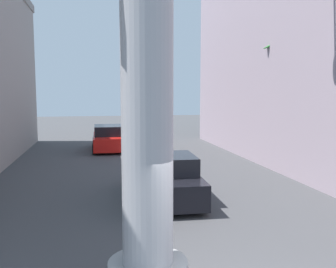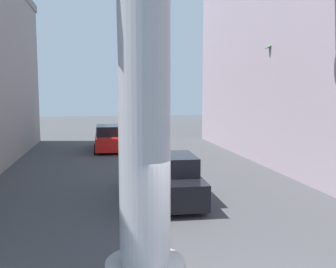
{
  "view_description": "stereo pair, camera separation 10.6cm",
  "coord_description": "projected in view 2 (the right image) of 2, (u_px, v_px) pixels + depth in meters",
  "views": [
    {
      "loc": [
        -2.12,
        -4.83,
        3.63
      ],
      "look_at": [
        0.0,
        6.07,
        2.4
      ],
      "focal_mm": 40.0,
      "sensor_mm": 36.0,
      "label": 1
    },
    {
      "loc": [
        -2.02,
        -4.85,
        3.63
      ],
      "look_at": [
        0.0,
        6.07,
        2.4
      ],
      "focal_mm": 40.0,
      "sensor_mm": 36.0,
      "label": 2
    }
  ],
  "objects": [
    {
      "name": "neon_sign_pole",
      "position": [
        144.0,
        10.0,
        6.06
      ],
      "size": [
        3.21,
        1.4,
        11.19
      ],
      "color": "#9E9EA3",
      "rests_on": "ground"
    },
    {
      "name": "car_far",
      "position": [
        111.0,
        138.0,
        23.7
      ],
      "size": [
        2.05,
        4.52,
        1.56
      ],
      "color": "black",
      "rests_on": "ground"
    },
    {
      "name": "car_lead",
      "position": [
        166.0,
        178.0,
        12.81
      ],
      "size": [
        2.24,
        4.71,
        1.56
      ],
      "color": "black",
      "rests_on": "ground"
    },
    {
      "name": "palm_tree_mid_right",
      "position": [
        292.0,
        82.0,
        17.68
      ],
      "size": [
        2.7,
        2.45,
        6.31
      ],
      "color": "brown",
      "rests_on": "ground"
    },
    {
      "name": "ground_plane",
      "position": [
        151.0,
        182.0,
        15.28
      ],
      "size": [
        87.8,
        87.8,
        0.0
      ],
      "primitive_type": "plane",
      "color": "#424244"
    }
  ]
}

